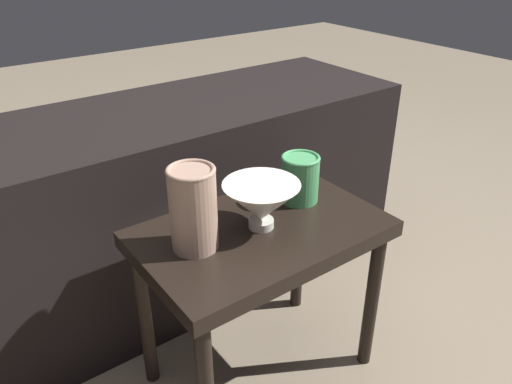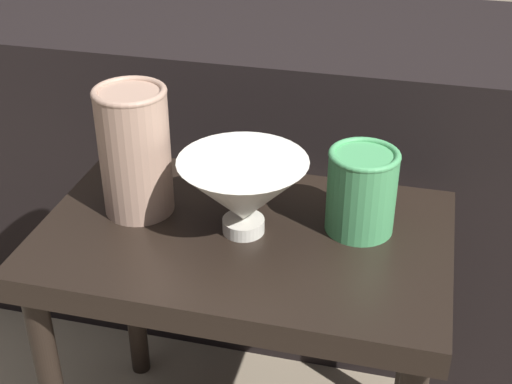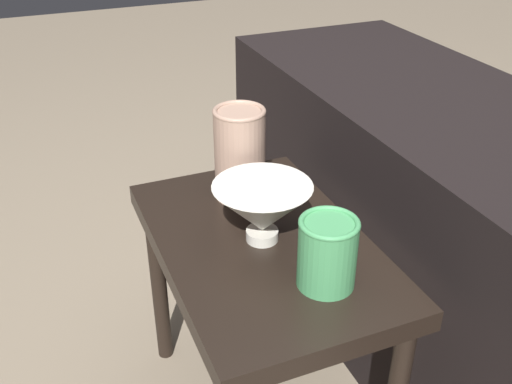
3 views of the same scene
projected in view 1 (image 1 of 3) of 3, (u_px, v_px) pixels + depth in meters
The scene contains 6 objects.
ground_plane at pixel (260, 368), 1.41m from camera, with size 8.00×8.00×0.00m, color #7F705B.
table at pixel (261, 250), 1.22m from camera, with size 0.59×0.37×0.47m.
couch_backdrop at pixel (169, 202), 1.61m from camera, with size 1.56×0.50×0.62m.
bowl at pixel (262, 204), 1.15m from camera, with size 0.18×0.18×0.11m.
vase_textured_left at pixel (193, 208), 1.06m from camera, with size 0.10×0.10×0.19m.
vase_colorful_right at pixel (300, 178), 1.27m from camera, with size 0.10×0.10×0.12m.
Camera 1 is at (-0.60, -0.80, 1.11)m, focal length 35.00 mm.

